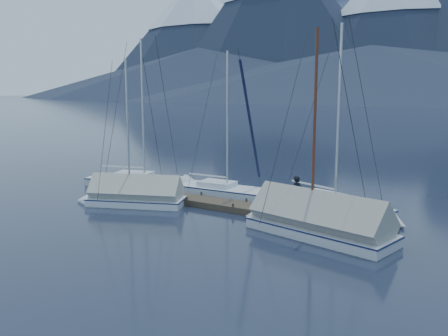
{
  "coord_description": "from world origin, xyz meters",
  "views": [
    {
      "loc": [
        13.5,
        -19.03,
        6.31
      ],
      "look_at": [
        0.0,
        2.0,
        2.2
      ],
      "focal_mm": 38.0,
      "sensor_mm": 36.0,
      "label": 1
    }
  ],
  "objects": [
    {
      "name": "sailboat_covered_near",
      "position": [
        5.67,
        0.12,
        0.49
      ],
      "size": [
        7.9,
        3.83,
        9.86
      ],
      "color": "silver",
      "rests_on": "ground"
    },
    {
      "name": "sailboat_covered_far",
      "position": [
        -4.92,
        -0.25,
        0.43
      ],
      "size": [
        6.5,
        4.09,
        8.78
      ],
      "color": "white",
      "rests_on": "ground"
    },
    {
      "name": "sailboat_open_right",
      "position": [
        5.87,
        4.28,
        0.19
      ],
      "size": [
        8.27,
        4.78,
        10.56
      ],
      "color": "silver",
      "rests_on": "ground"
    },
    {
      "name": "ground",
      "position": [
        0.0,
        0.0,
        0.0
      ],
      "size": [
        1000.0,
        1000.0,
        0.0
      ],
      "primitive_type": "plane",
      "color": "black",
      "rests_on": "ground"
    },
    {
      "name": "sailboat_open_left",
      "position": [
        -7.34,
        4.56,
        0.19
      ],
      "size": [
        8.28,
        4.58,
        10.55
      ],
      "color": "silver",
      "rests_on": "ground"
    },
    {
      "name": "mooring_posts",
      "position": [
        -0.5,
        2.0,
        0.35
      ],
      "size": [
        15.12,
        1.52,
        0.35
      ],
      "color": "#382D23",
      "rests_on": "ground"
    },
    {
      "name": "person",
      "position": [
        4.1,
        2.4,
        1.22
      ],
      "size": [
        0.54,
        0.71,
        1.76
      ],
      "primitive_type": "imported",
      "rotation": [
        0.0,
        0.0,
        1.38
      ],
      "color": "black",
      "rests_on": "dock"
    },
    {
      "name": "dock",
      "position": [
        0.0,
        2.0,
        0.11
      ],
      "size": [
        18.0,
        1.5,
        0.54
      ],
      "color": "#382D23",
      "rests_on": "ground"
    },
    {
      "name": "sailboat_open_mid",
      "position": [
        -1.14,
        4.94,
        0.17
      ],
      "size": [
        7.23,
        3.07,
        9.45
      ],
      "color": "silver",
      "rests_on": "ground"
    }
  ]
}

